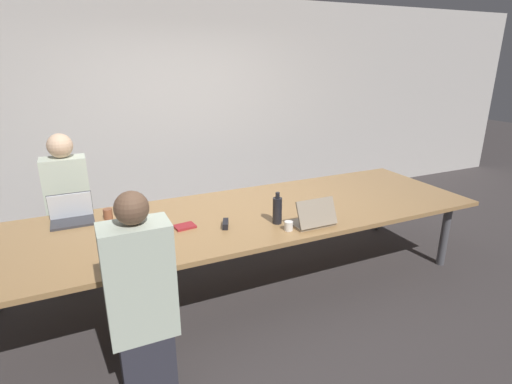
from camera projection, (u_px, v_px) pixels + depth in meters
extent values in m
plane|color=#383333|center=(241.00, 285.00, 3.82)|extent=(24.00, 24.00, 0.00)
cube|color=#BCB7B2|center=(178.00, 112.00, 5.14)|extent=(12.00, 0.06, 2.80)
cube|color=#9E7547|center=(240.00, 216.00, 3.59)|extent=(4.50, 1.37, 0.04)
cylinder|color=#4C4C51|center=(445.00, 234.00, 4.10)|extent=(0.08, 0.08, 0.69)
cylinder|color=#4C4C51|center=(378.00, 203.00, 4.96)|extent=(0.08, 0.08, 0.69)
cube|color=#333338|center=(129.00, 257.00, 2.80)|extent=(0.33, 0.21, 0.02)
cube|color=#333338|center=(130.00, 248.00, 2.68)|extent=(0.34, 0.05, 0.21)
cube|color=black|center=(129.00, 247.00, 2.69)|extent=(0.33, 0.05, 0.21)
cube|color=#2D2D38|center=(148.00, 362.00, 2.55)|extent=(0.32, 0.24, 0.45)
cube|color=beige|center=(139.00, 281.00, 2.36)|extent=(0.40, 0.24, 0.73)
sphere|color=brown|center=(131.00, 208.00, 2.21)|extent=(0.19, 0.19, 0.19)
cylinder|color=#ADD1E0|center=(159.00, 233.00, 3.00)|extent=(0.07, 0.07, 0.17)
cylinder|color=#ADD1E0|center=(158.00, 221.00, 2.96)|extent=(0.03, 0.03, 0.04)
cube|color=gray|center=(311.00, 223.00, 3.37)|extent=(0.34, 0.23, 0.02)
cube|color=gray|center=(317.00, 213.00, 3.27)|extent=(0.35, 0.11, 0.22)
cube|color=black|center=(316.00, 213.00, 3.28)|extent=(0.34, 0.10, 0.21)
cylinder|color=white|center=(289.00, 226.00, 3.24)|extent=(0.07, 0.07, 0.08)
cylinder|color=black|center=(277.00, 211.00, 3.36)|extent=(0.08, 0.08, 0.23)
cylinder|color=black|center=(278.00, 195.00, 3.31)|extent=(0.04, 0.04, 0.05)
cube|color=#333338|center=(73.00, 223.00, 3.38)|extent=(0.34, 0.23, 0.02)
cube|color=#333338|center=(70.00, 205.00, 3.43)|extent=(0.35, 0.05, 0.23)
cube|color=silver|center=(70.00, 206.00, 3.42)|extent=(0.34, 0.05, 0.22)
cube|color=#2D2D38|center=(77.00, 250.00, 4.02)|extent=(0.32, 0.24, 0.45)
cube|color=beige|center=(68.00, 195.00, 3.83)|extent=(0.40, 0.24, 0.73)
sphere|color=beige|center=(60.00, 146.00, 3.68)|extent=(0.23, 0.23, 0.23)
cylinder|color=brown|center=(108.00, 214.00, 3.47)|extent=(0.08, 0.08, 0.09)
cube|color=black|center=(226.00, 224.00, 3.31)|extent=(0.10, 0.16, 0.05)
cube|color=maroon|center=(185.00, 226.00, 3.30)|extent=(0.18, 0.14, 0.02)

